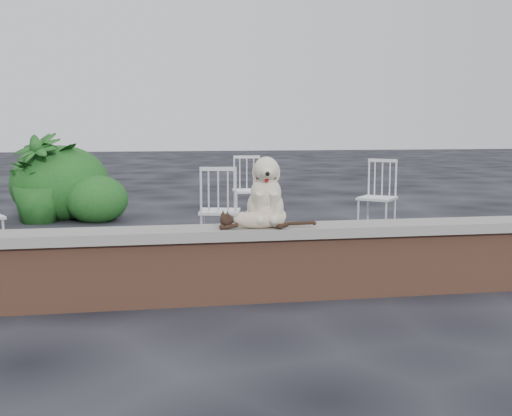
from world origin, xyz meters
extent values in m
plane|color=black|center=(0.00, 0.00, 0.00)|extent=(60.00, 60.00, 0.00)
cube|color=brown|center=(0.00, 0.00, 0.25)|extent=(6.00, 0.30, 0.50)
cube|color=slate|center=(0.00, 0.00, 0.54)|extent=(6.20, 0.40, 0.08)
imported|color=#164E1A|center=(-2.72, 4.77, 0.56)|extent=(1.30, 1.24, 1.13)
imported|color=#164E1A|center=(-2.74, 4.52, 0.63)|extent=(0.99, 0.99, 1.26)
ellipsoid|color=#164E1A|center=(-2.48, 4.92, 0.51)|extent=(1.44, 1.32, 1.14)
ellipsoid|color=#164E1A|center=(-1.93, 4.48, 0.31)|extent=(0.88, 0.81, 0.70)
camera|label=1|loc=(-1.29, -4.86, 1.36)|focal=44.87mm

